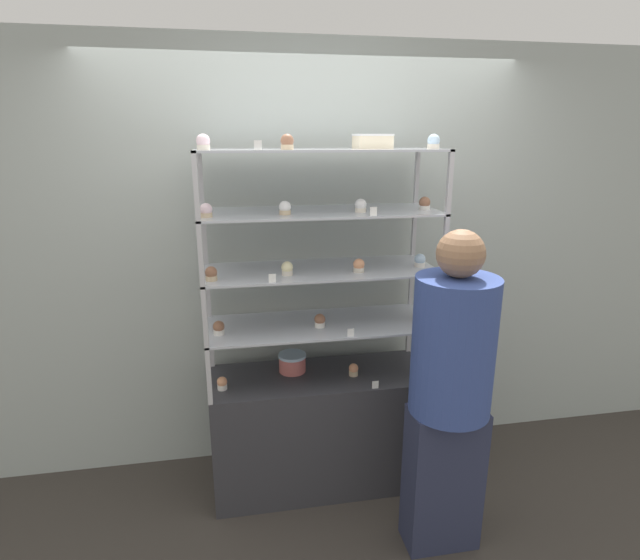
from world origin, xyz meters
TOP-DOWN VIEW (x-y plane):
  - ground_plane at (0.00, 0.00)m, footprint 20.00×20.00m
  - back_wall at (0.00, 0.39)m, footprint 8.00×0.05m
  - display_base at (0.00, 0.00)m, footprint 1.26×0.48m
  - display_riser_lower at (0.00, 0.00)m, footprint 1.26×0.48m
  - display_riser_middle at (0.00, 0.00)m, footprint 1.26×0.48m
  - display_riser_upper at (0.00, 0.00)m, footprint 1.26×0.48m
  - display_riser_top at (0.00, 0.00)m, footprint 1.26×0.48m
  - layer_cake_centerpiece at (-0.15, 0.07)m, footprint 0.16×0.16m
  - sheet_cake_frosted at (0.28, 0.01)m, footprint 0.18×0.16m
  - cupcake_0 at (-0.56, -0.08)m, footprint 0.06×0.06m
  - cupcake_1 at (0.19, -0.05)m, footprint 0.06×0.06m
  - cupcake_2 at (0.58, -0.12)m, footprint 0.06×0.06m
  - price_tag_0 at (0.27, -0.22)m, footprint 0.04×0.00m
  - cupcake_3 at (-0.56, -0.07)m, footprint 0.06×0.06m
  - cupcake_4 at (-0.01, -0.05)m, footprint 0.06×0.06m
  - cupcake_5 at (0.57, -0.04)m, footprint 0.06×0.06m
  - price_tag_1 at (0.13, -0.22)m, footprint 0.04×0.00m
  - cupcake_6 at (-0.58, -0.13)m, footprint 0.06×0.06m
  - cupcake_7 at (-0.19, -0.09)m, footprint 0.06×0.06m
  - cupcake_8 at (0.19, -0.10)m, footprint 0.06×0.06m
  - cupcake_9 at (0.56, -0.05)m, footprint 0.06×0.06m
  - price_tag_2 at (-0.28, -0.22)m, footprint 0.04×0.00m
  - cupcake_10 at (-0.59, -0.12)m, footprint 0.06×0.06m
  - cupcake_11 at (-0.20, -0.10)m, footprint 0.06×0.06m
  - cupcake_12 at (0.20, -0.08)m, footprint 0.06×0.06m
  - cupcake_13 at (0.56, -0.05)m, footprint 0.06×0.06m
  - price_tag_3 at (0.23, -0.22)m, footprint 0.04×0.00m
  - cupcake_14 at (-0.58, -0.13)m, footprint 0.06×0.06m
  - cupcake_15 at (-0.18, -0.13)m, footprint 0.06×0.06m
  - cupcake_16 at (0.58, -0.08)m, footprint 0.06×0.06m
  - price_tag_4 at (-0.33, -0.22)m, footprint 0.04×0.00m
  - customer_figure at (0.53, -0.59)m, footprint 0.39×0.39m

SIDE VIEW (x-z plane):
  - ground_plane at x=0.00m, z-range 0.00..0.00m
  - display_base at x=0.00m, z-range 0.00..0.72m
  - price_tag_0 at x=0.27m, z-range 0.72..0.76m
  - cupcake_0 at x=-0.56m, z-range 0.72..0.79m
  - cupcake_1 at x=0.19m, z-range 0.72..0.79m
  - cupcake_2 at x=0.58m, z-range 0.72..0.79m
  - layer_cake_centerpiece at x=-0.15m, z-range 0.72..0.83m
  - customer_figure at x=0.53m, z-range 0.06..1.72m
  - display_riser_lower at x=0.00m, z-range 0.86..1.18m
  - price_tag_1 at x=0.13m, z-range 1.04..1.08m
  - cupcake_3 at x=-0.56m, z-range 1.03..1.11m
  - cupcake_4 at x=-0.01m, z-range 1.03..1.11m
  - cupcake_5 at x=0.57m, z-range 1.03..1.11m
  - back_wall at x=0.00m, z-range 0.00..2.60m
  - display_riser_middle at x=0.00m, z-range 1.18..1.50m
  - price_tag_2 at x=-0.28m, z-range 1.36..1.40m
  - cupcake_6 at x=-0.58m, z-range 1.35..1.43m
  - cupcake_7 at x=-0.19m, z-range 1.35..1.43m
  - cupcake_8 at x=0.19m, z-range 1.35..1.43m
  - cupcake_9 at x=0.56m, z-range 1.35..1.43m
  - display_riser_upper at x=0.00m, z-range 1.50..1.82m
  - price_tag_3 at x=0.23m, z-range 1.68..1.72m
  - cupcake_10 at x=-0.59m, z-range 1.67..1.74m
  - cupcake_11 at x=-0.20m, z-range 1.67..1.74m
  - cupcake_12 at x=0.20m, z-range 1.67..1.74m
  - cupcake_13 at x=0.56m, z-range 1.67..1.74m
  - display_riser_top at x=0.00m, z-range 1.82..2.13m
  - price_tag_4 at x=-0.33m, z-range 2.00..2.04m
  - cupcake_14 at x=-0.58m, z-range 1.99..2.07m
  - cupcake_15 at x=-0.18m, z-range 1.99..2.07m
  - cupcake_16 at x=0.58m, z-range 1.99..2.07m
  - sheet_cake_frosted at x=0.28m, z-range 2.00..2.07m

